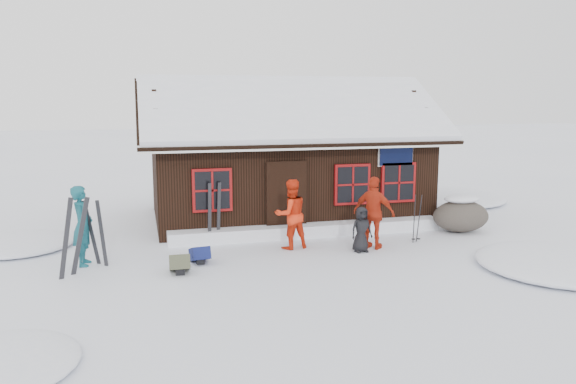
# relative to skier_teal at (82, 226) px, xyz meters

# --- Properties ---
(ground) EXTENTS (120.00, 120.00, 0.00)m
(ground) POSITION_rel_skier_teal_xyz_m (4.20, -0.97, -0.91)
(ground) COLOR white
(ground) RESTS_ON ground
(mountain_hut) EXTENTS (8.90, 6.09, 4.42)m
(mountain_hut) POSITION_rel_skier_teal_xyz_m (5.70, 4.01, 0.67)
(mountain_hut) COLOR black
(mountain_hut) RESTS_ON ground
(snow_drift) EXTENTS (7.60, 0.60, 0.35)m
(snow_drift) POSITION_rel_skier_teal_xyz_m (5.70, 1.28, -0.73)
(snow_drift) COLOR white
(snow_drift) RESTS_ON ground
(snow_mounds) EXTENTS (20.60, 13.20, 0.48)m
(snow_mounds) POSITION_rel_skier_teal_xyz_m (5.85, 0.89, -0.91)
(snow_mounds) COLOR white
(snow_mounds) RESTS_ON ground
(skier_teal) EXTENTS (0.46, 0.68, 1.81)m
(skier_teal) POSITION_rel_skier_teal_xyz_m (0.00, 0.00, 0.00)
(skier_teal) COLOR #13535E
(skier_teal) RESTS_ON ground
(skier_orange_left) EXTENTS (0.96, 0.81, 1.75)m
(skier_orange_left) POSITION_rel_skier_teal_xyz_m (4.88, 0.18, -0.03)
(skier_orange_left) COLOR red
(skier_orange_left) RESTS_ON ground
(skier_orange_right) EXTENTS (1.07, 1.06, 1.82)m
(skier_orange_right) POSITION_rel_skier_teal_xyz_m (6.87, -0.37, 0.00)
(skier_orange_right) COLOR red
(skier_orange_right) RESTS_ON ground
(skier_crouched) EXTENTS (0.59, 0.42, 1.12)m
(skier_crouched) POSITION_rel_skier_teal_xyz_m (6.46, -0.58, -0.35)
(skier_crouched) COLOR black
(skier_crouched) RESTS_ON ground
(boulder) EXTENTS (1.61, 1.21, 0.94)m
(boulder) POSITION_rel_skier_teal_xyz_m (9.97, 0.68, -0.43)
(boulder) COLOR #554D44
(boulder) RESTS_ON ground
(ski_pair_left) EXTENTS (0.69, 0.35, 1.73)m
(ski_pair_left) POSITION_rel_skier_teal_xyz_m (-0.12, -0.75, -0.08)
(ski_pair_left) COLOR black
(ski_pair_left) RESTS_ON ground
(ski_pair_mid) EXTENTS (0.50, 0.28, 1.53)m
(ski_pair_mid) POSITION_rel_skier_teal_xyz_m (0.30, -0.05, -0.19)
(ski_pair_mid) COLOR black
(ski_pair_mid) RESTS_ON ground
(ski_pair_right) EXTENTS (0.40, 0.18, 1.63)m
(ski_pair_right) POSITION_rel_skier_teal_xyz_m (3.11, 1.23, -0.14)
(ski_pair_right) COLOR black
(ski_pair_right) RESTS_ON ground
(ski_poles) EXTENTS (0.23, 0.11, 1.30)m
(ski_poles) POSITION_rel_skier_teal_xyz_m (8.21, -0.05, -0.30)
(ski_poles) COLOR black
(ski_poles) RESTS_ON ground
(backpack_blue) EXTENTS (0.46, 0.57, 0.29)m
(backpack_blue) POSITION_rel_skier_teal_xyz_m (2.54, -0.53, -0.76)
(backpack_blue) COLOR #131B53
(backpack_blue) RESTS_ON ground
(backpack_olive) EXTENTS (0.45, 0.59, 0.31)m
(backpack_olive) POSITION_rel_skier_teal_xyz_m (2.04, -1.16, -0.75)
(backpack_olive) COLOR #454833
(backpack_olive) RESTS_ON ground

